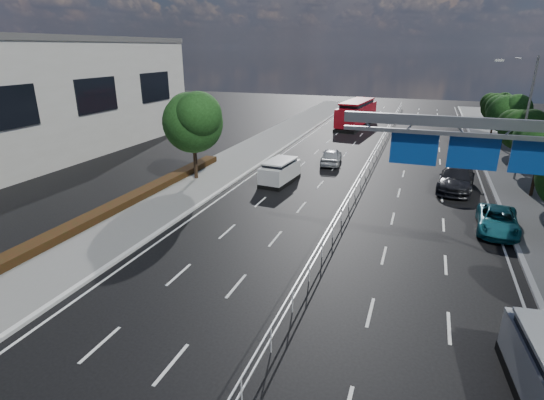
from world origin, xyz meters
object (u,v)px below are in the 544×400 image
(white_minivan, at_px, (280,172))
(parked_car_teal, at_px, (498,220))
(overhead_gantry, at_px, (494,148))
(near_car_silver, at_px, (331,156))
(red_bus, at_px, (357,113))
(near_car_dark, at_px, (362,109))
(parked_car_dark, at_px, (457,178))

(white_minivan, distance_m, parked_car_teal, 14.71)
(overhead_gantry, xyz_separation_m, near_car_silver, (-10.05, 15.99, -4.91))
(overhead_gantry, xyz_separation_m, white_minivan, (-12.50, 9.38, -4.75))
(red_bus, bearing_deg, near_car_silver, -80.62)
(parked_car_teal, bearing_deg, overhead_gantry, -103.24)
(near_car_silver, relative_size, near_car_dark, 0.82)
(parked_car_dark, bearing_deg, near_car_silver, 165.41)
(near_car_silver, bearing_deg, overhead_gantry, 115.62)
(white_minivan, xyz_separation_m, red_bus, (1.40, 26.14, 0.83))
(white_minivan, xyz_separation_m, parked_car_teal, (14.06, -4.34, -0.24))
(white_minivan, bearing_deg, overhead_gantry, -30.98)
(white_minivan, xyz_separation_m, near_car_silver, (2.44, 6.62, -0.16))
(white_minivan, distance_m, red_bus, 26.19)
(red_bus, bearing_deg, parked_car_teal, -61.14)
(white_minivan, bearing_deg, red_bus, 92.85)
(near_car_dark, relative_size, parked_car_dark, 0.89)
(parked_car_teal, bearing_deg, near_car_silver, 140.63)
(overhead_gantry, bearing_deg, near_car_silver, 122.15)
(near_car_dark, bearing_deg, parked_car_dark, 109.76)
(white_minivan, distance_m, parked_car_dark, 12.57)
(near_car_silver, relative_size, parked_car_teal, 0.92)
(near_car_silver, bearing_deg, parked_car_teal, 130.13)
(red_bus, bearing_deg, parked_car_dark, -58.77)
(overhead_gantry, bearing_deg, white_minivan, 143.12)
(overhead_gantry, relative_size, parked_car_dark, 1.85)
(white_minivan, xyz_separation_m, near_car_dark, (0.53, 36.76, -0.04))
(overhead_gantry, relative_size, near_car_silver, 2.52)
(red_bus, distance_m, parked_car_teal, 33.02)
(overhead_gantry, distance_m, near_car_dark, 47.91)
(near_car_dark, bearing_deg, red_bus, 95.38)
(white_minivan, relative_size, near_car_silver, 1.03)
(white_minivan, relative_size, red_bus, 0.38)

